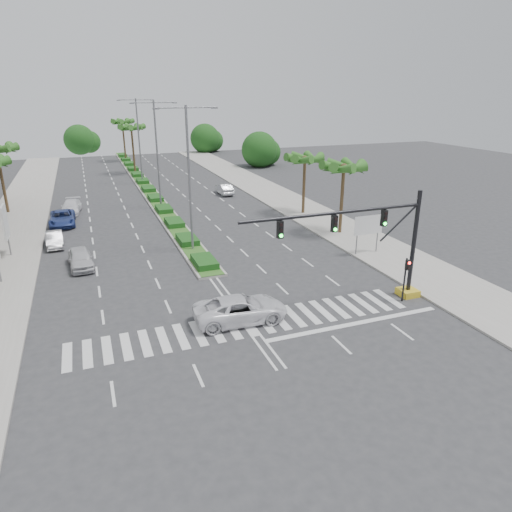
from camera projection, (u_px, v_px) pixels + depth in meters
The scene contains 22 objects.
ground at pixel (248, 324), 27.05m from camera, with size 160.00×160.00×0.00m, color #333335.
footpath_right at pixel (317, 217), 49.65m from camera, with size 6.00×120.00×0.15m, color gray.
footpath_left at pixel (5, 249), 39.54m from camera, with size 6.00×120.00×0.15m, color gray.
median at pixel (144, 184), 66.55m from camera, with size 2.20×75.00×0.20m, color gray.
median_grass at pixel (144, 184), 66.51m from camera, with size 1.80×75.00×0.04m, color #336021.
signal_gantry at pixel (385, 251), 28.95m from camera, with size 12.60×1.20×7.20m.
pedestrian_signal at pixel (406, 273), 29.28m from camera, with size 0.28×0.36×3.00m.
direction_sign at pixel (368, 227), 37.72m from camera, with size 2.70×0.11×3.40m.
billboard_far at pixel (5, 222), 37.03m from camera, with size 0.18×2.10×4.35m.
palm_right_near at pixel (344, 169), 42.05m from camera, with size 4.57×4.68×7.05m.
palm_right_far at pixel (305, 161), 49.18m from camera, with size 4.57×4.68×6.75m.
palm_median_a at pixel (131, 129), 72.91m from camera, with size 4.57×4.68×8.05m.
palm_median_b at pixel (122, 123), 86.09m from camera, with size 4.57×4.68×8.05m.
streetlight_near at pixel (189, 172), 37.02m from camera, with size 5.10×0.25×12.00m.
streetlight_mid at pixel (157, 149), 51.07m from camera, with size 5.10×0.25×12.00m.
streetlight_far at pixel (139, 137), 65.13m from camera, with size 5.10×0.25×12.00m.
car_parked_a at pixel (80, 258), 35.49m from camera, with size 1.75×4.35×1.48m, color silver.
car_parked_b at pixel (55, 239), 40.37m from camera, with size 1.37×3.94×1.30m, color #A4A4A9.
car_parked_c at pixel (62, 218), 46.68m from camera, with size 2.45×5.31×1.48m, color navy.
car_parked_d at pixel (71, 207), 51.34m from camera, with size 1.95×4.80×1.39m, color white.
car_crossing at pixel (241, 309), 27.20m from camera, with size 2.60×5.63×1.56m, color white.
car_right at pixel (224, 189), 60.54m from camera, with size 1.48×4.25×1.40m, color silver.
Camera 1 is at (-8.04, -22.64, 13.09)m, focal length 32.00 mm.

